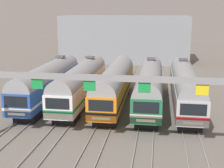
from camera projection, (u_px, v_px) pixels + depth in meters
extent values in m
plane|color=slate|center=(115.00, 105.00, 37.72)|extent=(160.00, 160.00, 0.00)
cube|color=gray|center=(78.00, 74.00, 55.33)|extent=(0.07, 70.00, 0.15)
cube|color=gray|center=(86.00, 74.00, 55.12)|extent=(0.07, 70.00, 0.15)
cube|color=gray|center=(101.00, 75.00, 54.75)|extent=(0.07, 70.00, 0.15)
cube|color=gray|center=(109.00, 75.00, 54.54)|extent=(0.07, 70.00, 0.15)
cube|color=gray|center=(124.00, 76.00, 54.16)|extent=(0.07, 70.00, 0.15)
cube|color=gray|center=(133.00, 76.00, 53.96)|extent=(0.07, 70.00, 0.15)
cube|color=gray|center=(148.00, 76.00, 53.58)|extent=(0.07, 70.00, 0.15)
cube|color=gray|center=(157.00, 76.00, 53.38)|extent=(0.07, 70.00, 0.15)
cube|color=gray|center=(172.00, 77.00, 53.00)|extent=(0.07, 70.00, 0.15)
cube|color=gray|center=(181.00, 77.00, 52.79)|extent=(0.07, 70.00, 0.15)
cube|color=#284C9E|center=(48.00, 85.00, 38.37)|extent=(2.85, 18.00, 2.35)
cube|color=white|center=(49.00, 87.00, 38.45)|extent=(2.88, 18.02, 0.28)
cylinder|color=gray|center=(48.00, 75.00, 38.10)|extent=(2.74, 17.64, 2.74)
cube|color=black|center=(15.00, 102.00, 29.58)|extent=(2.28, 0.06, 1.03)
cube|color=silver|center=(16.00, 114.00, 29.86)|extent=(1.71, 0.05, 0.24)
cube|color=black|center=(28.00, 115.00, 32.70)|extent=(2.28, 2.60, 1.05)
cube|color=black|center=(64.00, 86.00, 44.82)|extent=(2.28, 2.60, 1.05)
cube|color=#4C4C51|center=(60.00, 56.00, 42.59)|extent=(1.10, 1.10, 0.20)
cube|color=white|center=(81.00, 86.00, 37.79)|extent=(2.85, 18.00, 2.35)
cube|color=#198C4C|center=(81.00, 89.00, 37.87)|extent=(2.88, 18.02, 0.28)
cylinder|color=gray|center=(81.00, 76.00, 37.52)|extent=(2.74, 17.64, 2.74)
cube|color=black|center=(57.00, 104.00, 29.00)|extent=(2.28, 0.06, 1.03)
cube|color=silver|center=(58.00, 116.00, 29.28)|extent=(1.71, 0.05, 0.24)
cube|color=black|center=(66.00, 116.00, 32.12)|extent=(2.28, 2.60, 1.05)
cube|color=black|center=(92.00, 87.00, 44.24)|extent=(2.28, 2.60, 1.05)
cube|color=#4C4C51|center=(90.00, 57.00, 42.01)|extent=(1.10, 1.10, 0.20)
cube|color=orange|center=(115.00, 87.00, 37.20)|extent=(2.85, 18.00, 2.35)
cube|color=black|center=(115.00, 90.00, 37.29)|extent=(2.88, 18.02, 0.28)
cylinder|color=gray|center=(115.00, 77.00, 36.93)|extent=(2.74, 17.64, 2.74)
cube|color=black|center=(101.00, 106.00, 28.41)|extent=(2.28, 0.06, 1.03)
cube|color=silver|center=(101.00, 118.00, 28.70)|extent=(1.71, 0.05, 0.24)
cube|color=black|center=(106.00, 118.00, 31.53)|extent=(2.28, 2.60, 1.05)
cube|color=black|center=(121.00, 88.00, 43.66)|extent=(2.28, 2.60, 1.05)
cube|color=#236B42|center=(149.00, 88.00, 36.62)|extent=(2.85, 18.00, 2.35)
cube|color=silver|center=(149.00, 91.00, 36.70)|extent=(2.88, 18.02, 0.28)
cylinder|color=gray|center=(150.00, 78.00, 36.35)|extent=(2.74, 17.64, 2.74)
cube|color=black|center=(146.00, 108.00, 27.83)|extent=(2.28, 0.06, 1.03)
cube|color=silver|center=(146.00, 121.00, 28.11)|extent=(1.71, 0.05, 0.24)
cube|color=black|center=(147.00, 120.00, 30.95)|extent=(2.28, 2.60, 1.05)
cube|color=black|center=(151.00, 89.00, 43.08)|extent=(2.28, 2.60, 1.05)
cube|color=#4C4C51|center=(151.00, 58.00, 40.84)|extent=(1.10, 1.10, 0.20)
cube|color=#B2B5BA|center=(185.00, 89.00, 36.04)|extent=(2.85, 18.00, 2.35)
cube|color=#B21E1E|center=(185.00, 92.00, 36.12)|extent=(2.88, 18.02, 0.28)
cylinder|color=gray|center=(186.00, 79.00, 35.77)|extent=(2.74, 17.64, 2.74)
cube|color=black|center=(193.00, 110.00, 27.25)|extent=(2.28, 0.06, 1.03)
cube|color=silver|center=(193.00, 123.00, 27.53)|extent=(1.71, 0.05, 0.24)
cube|color=black|center=(189.00, 123.00, 30.37)|extent=(2.28, 2.60, 1.05)
cube|color=black|center=(181.00, 90.00, 42.49)|extent=(2.28, 2.60, 1.05)
cube|color=#4C4C51|center=(183.00, 59.00, 40.26)|extent=(1.10, 1.10, 0.20)
cube|color=gray|center=(89.00, 77.00, 23.28)|extent=(21.07, 0.32, 0.44)
cube|color=#198C3F|center=(37.00, 84.00, 24.01)|extent=(0.90, 0.08, 0.80)
cube|color=#198C3F|center=(89.00, 86.00, 23.43)|extent=(0.90, 0.08, 0.80)
cube|color=#198C3F|center=(144.00, 87.00, 22.84)|extent=(0.90, 0.08, 0.80)
cube|color=yellow|center=(202.00, 90.00, 22.26)|extent=(0.90, 0.08, 0.80)
cube|color=gray|center=(125.00, 39.00, 68.38)|extent=(26.97, 10.00, 9.81)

